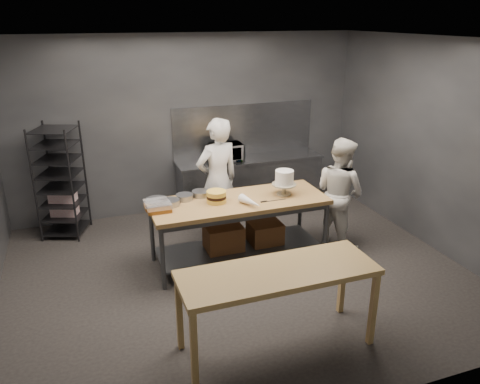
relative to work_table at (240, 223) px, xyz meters
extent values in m
plane|color=black|center=(-0.15, -0.35, -0.57)|extent=(6.00, 6.00, 0.00)
cube|color=#4C4F54|center=(-0.15, 2.15, 0.93)|extent=(6.00, 0.04, 3.00)
cube|color=olive|center=(-0.02, 0.00, 0.32)|extent=(2.40, 0.90, 0.06)
cube|color=#47494C|center=(-0.02, 0.00, -0.37)|extent=(2.25, 0.75, 0.03)
cylinder|color=#47494C|center=(-1.16, -0.39, -0.14)|extent=(0.06, 0.06, 0.86)
cylinder|color=#47494C|center=(-1.16, 0.39, -0.14)|extent=(0.06, 0.06, 0.86)
cylinder|color=#47494C|center=(1.12, -0.39, -0.14)|extent=(0.06, 0.06, 0.86)
cylinder|color=#47494C|center=(1.12, 0.39, -0.14)|extent=(0.06, 0.06, 0.86)
cube|color=brown|center=(-0.24, 0.01, -0.18)|extent=(0.50, 0.40, 0.35)
cube|color=brown|center=(0.38, 0.00, -0.21)|extent=(0.45, 0.38, 0.30)
cube|color=olive|center=(-0.26, -1.86, 0.30)|extent=(2.00, 0.70, 0.06)
cube|color=olive|center=(-1.21, -2.16, -0.15)|extent=(0.06, 0.06, 0.84)
cube|color=olive|center=(-1.21, -1.56, -0.15)|extent=(0.06, 0.06, 0.84)
cube|color=olive|center=(0.69, -2.16, -0.15)|extent=(0.06, 0.06, 0.84)
cube|color=olive|center=(0.69, -1.56, -0.15)|extent=(0.06, 0.06, 0.84)
cube|color=slate|center=(0.85, 1.83, 0.31)|extent=(2.60, 0.60, 0.04)
cube|color=slate|center=(0.85, 1.83, -0.14)|extent=(2.56, 0.56, 0.86)
cube|color=slate|center=(0.85, 2.13, 0.78)|extent=(2.60, 0.02, 0.90)
cube|color=black|center=(-2.29, 1.75, 0.30)|extent=(0.79, 0.82, 1.75)
cube|color=white|center=(-2.29, 1.75, -0.03)|extent=(0.44, 0.36, 0.45)
imported|color=white|center=(-0.08, 0.76, 0.38)|extent=(0.78, 0.60, 1.90)
imported|color=white|center=(1.56, 0.01, 0.25)|extent=(0.82, 0.94, 1.64)
imported|color=black|center=(0.41, 1.83, 0.48)|extent=(0.54, 0.37, 0.30)
cylinder|color=#ADA48A|center=(0.64, -0.03, 0.36)|extent=(0.20, 0.20, 0.02)
cylinder|color=#ADA48A|center=(0.64, -0.03, 0.43)|extent=(0.06, 0.06, 0.12)
cylinder|color=#ADA48A|center=(0.64, -0.03, 0.50)|extent=(0.34, 0.34, 0.02)
cylinder|color=white|center=(0.64, -0.03, 0.60)|extent=(0.25, 0.25, 0.19)
cylinder|color=gold|center=(-0.33, 0.01, 0.38)|extent=(0.26, 0.26, 0.06)
cylinder|color=black|center=(-0.33, 0.01, 0.43)|extent=(0.26, 0.26, 0.04)
cylinder|color=gold|center=(-0.33, 0.01, 0.48)|extent=(0.26, 0.26, 0.06)
cylinder|color=gray|center=(-0.71, 0.25, 0.39)|extent=(0.23, 0.23, 0.07)
cylinder|color=gray|center=(-0.46, 0.30, 0.39)|extent=(0.24, 0.24, 0.07)
cylinder|color=gray|center=(-0.93, 0.12, 0.39)|extent=(0.25, 0.25, 0.07)
cylinder|color=gray|center=(-1.09, 0.20, 0.39)|extent=(0.30, 0.30, 0.07)
cone|color=white|center=(0.05, -0.27, 0.41)|extent=(0.24, 0.40, 0.12)
cube|color=slate|center=(0.45, -0.20, 0.35)|extent=(0.28, 0.02, 0.00)
cube|color=black|center=(0.27, -0.20, 0.36)|extent=(0.09, 0.02, 0.02)
cube|color=#AA7122|center=(-1.11, -0.05, 0.37)|extent=(0.30, 0.20, 0.05)
cube|color=silver|center=(-1.11, -0.05, 0.43)|extent=(0.31, 0.21, 0.06)
cube|color=#AA7122|center=(-1.12, 0.08, 0.37)|extent=(0.30, 0.20, 0.05)
cube|color=silver|center=(-1.12, 0.08, 0.43)|extent=(0.31, 0.21, 0.06)
camera|label=1|loc=(-1.98, -5.53, 2.69)|focal=35.00mm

